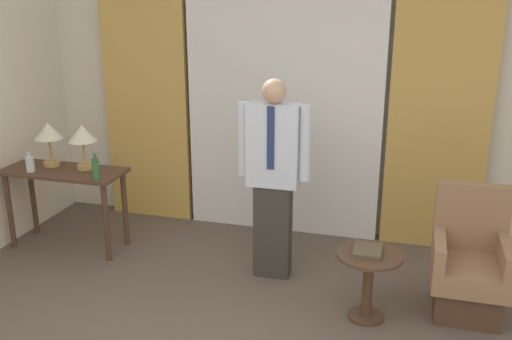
{
  "coord_description": "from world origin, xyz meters",
  "views": [
    {
      "loc": [
        1.17,
        -2.11,
        2.31
      ],
      "look_at": [
        0.04,
        1.92,
        0.96
      ],
      "focal_mm": 40.0,
      "sensor_mm": 36.0,
      "label": 1
    }
  ],
  "objects": [
    {
      "name": "wall_back",
      "position": [
        0.0,
        3.14,
        1.35
      ],
      "size": [
        10.0,
        0.06,
        2.7
      ],
      "color": "silver",
      "rests_on": "ground_plane"
    },
    {
      "name": "curtain_sheer_center",
      "position": [
        0.0,
        3.01,
        1.29
      ],
      "size": [
        1.85,
        0.06,
        2.58
      ],
      "color": "white",
      "rests_on": "ground_plane"
    },
    {
      "name": "curtain_drape_left",
      "position": [
        -1.4,
        3.01,
        1.29
      ],
      "size": [
        0.87,
        0.06,
        2.58
      ],
      "color": "gold",
      "rests_on": "ground_plane"
    },
    {
      "name": "curtain_drape_right",
      "position": [
        1.4,
        3.01,
        1.29
      ],
      "size": [
        0.87,
        0.06,
        2.58
      ],
      "color": "gold",
      "rests_on": "ground_plane"
    },
    {
      "name": "desk",
      "position": [
        -1.8,
        2.1,
        0.61
      ],
      "size": [
        1.1,
        0.46,
        0.74
      ],
      "color": "#4C3323",
      "rests_on": "ground_plane"
    },
    {
      "name": "table_lamp_left",
      "position": [
        -1.97,
        2.19,
        1.04
      ],
      "size": [
        0.25,
        0.25,
        0.4
      ],
      "color": "tan",
      "rests_on": "desk"
    },
    {
      "name": "table_lamp_right",
      "position": [
        -1.63,
        2.19,
        1.04
      ],
      "size": [
        0.25,
        0.25,
        0.4
      ],
      "color": "tan",
      "rests_on": "desk"
    },
    {
      "name": "bottle_near_edge",
      "position": [
        -1.38,
        1.96,
        0.84
      ],
      "size": [
        0.06,
        0.06,
        0.23
      ],
      "color": "#336638",
      "rests_on": "desk"
    },
    {
      "name": "bottle_by_lamp",
      "position": [
        -2.05,
        1.98,
        0.82
      ],
      "size": [
        0.07,
        0.07,
        0.17
      ],
      "color": "silver",
      "rests_on": "desk"
    },
    {
      "name": "person",
      "position": [
        0.15,
        2.07,
        0.9
      ],
      "size": [
        0.59,
        0.2,
        1.65
      ],
      "color": "#38332D",
      "rests_on": "ground_plane"
    },
    {
      "name": "armchair",
      "position": [
        1.66,
        1.92,
        0.34
      ],
      "size": [
        0.53,
        0.57,
        0.93
      ],
      "color": "#4C3323",
      "rests_on": "ground_plane"
    },
    {
      "name": "side_table",
      "position": [
        0.96,
        1.61,
        0.35
      ],
      "size": [
        0.47,
        0.47,
        0.51
      ],
      "color": "#4C3323",
      "rests_on": "ground_plane"
    },
    {
      "name": "book",
      "position": [
        0.95,
        1.62,
        0.53
      ],
      "size": [
        0.2,
        0.23,
        0.03
      ],
      "color": "brown",
      "rests_on": "side_table"
    }
  ]
}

